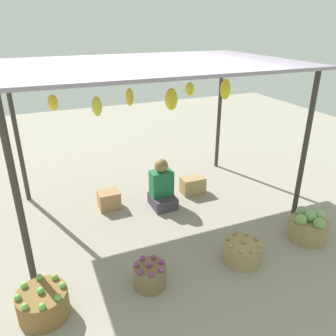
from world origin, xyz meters
TOP-DOWN VIEW (x-y plane):
  - ground_plane at (0.00, 0.00)m, footprint 14.00×14.00m
  - market_stall_structure at (0.01, 0.00)m, footprint 3.83×2.50m
  - vendor_person at (0.18, 0.07)m, footprint 0.36×0.44m
  - basket_green_apples at (-1.70, -1.49)m, footprint 0.49×0.49m
  - basket_purple_onions at (-0.60, -1.51)m, footprint 0.36×0.36m
  - basket_potatoes at (0.58, -1.56)m, footprint 0.45×0.45m
  - basket_cabbages at (1.65, -1.50)m, footprint 0.49×0.49m
  - wooden_crate_near_vendor at (-0.61, 0.32)m, footprint 0.32×0.27m
  - wooden_crate_stacked_rear at (0.82, 0.26)m, footprint 0.39×0.24m

SIDE VIEW (x-z plane):
  - ground_plane at x=0.00m, z-range 0.00..0.00m
  - basket_potatoes at x=0.58m, z-range -0.02..0.29m
  - basket_purple_onions at x=-0.60m, z-range -0.02..0.29m
  - wooden_crate_near_vendor at x=-0.61m, z-range 0.00..0.27m
  - wooden_crate_stacked_rear at x=0.82m, z-range 0.00..0.28m
  - basket_green_apples at x=-1.70m, z-range -0.02..0.32m
  - basket_cabbages at x=1.65m, z-range -0.03..0.39m
  - vendor_person at x=0.18m, z-range -0.09..0.69m
  - market_stall_structure at x=0.01m, z-range 0.95..3.15m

